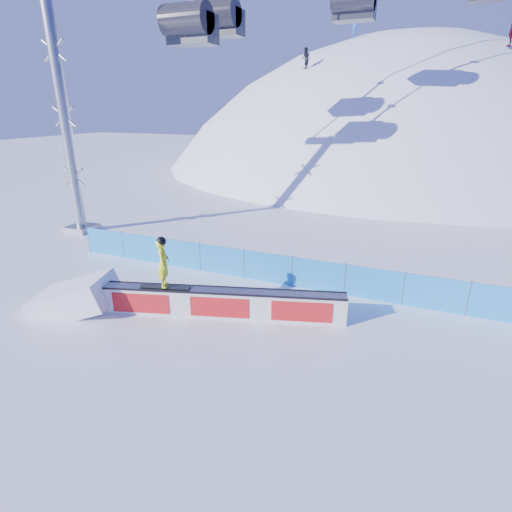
% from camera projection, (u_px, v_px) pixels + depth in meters
% --- Properties ---
extents(ground, '(160.00, 160.00, 0.00)m').
position_uv_depth(ground, '(276.00, 354.00, 11.09)').
color(ground, white).
rests_on(ground, ground).
extents(snow_hill, '(64.00, 64.00, 64.00)m').
position_uv_depth(snow_hill, '(380.00, 301.00, 53.68)').
color(snow_hill, white).
rests_on(snow_hill, ground).
extents(safety_fence, '(22.05, 0.05, 1.30)m').
position_uv_depth(safety_fence, '(318.00, 276.00, 14.76)').
color(safety_fence, '#1B81D9').
rests_on(safety_fence, ground).
extents(rail_box, '(7.86, 2.80, 0.96)m').
position_uv_depth(rail_box, '(221.00, 303.00, 12.96)').
color(rail_box, silver).
rests_on(rail_box, ground).
extents(snow_ramp, '(3.09, 2.40, 1.70)m').
position_uv_depth(snow_ramp, '(77.00, 308.00, 13.64)').
color(snow_ramp, white).
rests_on(snow_ramp, ground).
extents(snowboarder, '(1.66, 0.75, 1.71)m').
position_uv_depth(snowboarder, '(163.00, 263.00, 12.68)').
color(snowboarder, black).
rests_on(snowboarder, rail_box).
extents(distant_skiers, '(20.53, 8.41, 5.49)m').
position_uv_depth(distant_skiers, '(411.00, 42.00, 33.70)').
color(distant_skiers, black).
rests_on(distant_skiers, ground).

